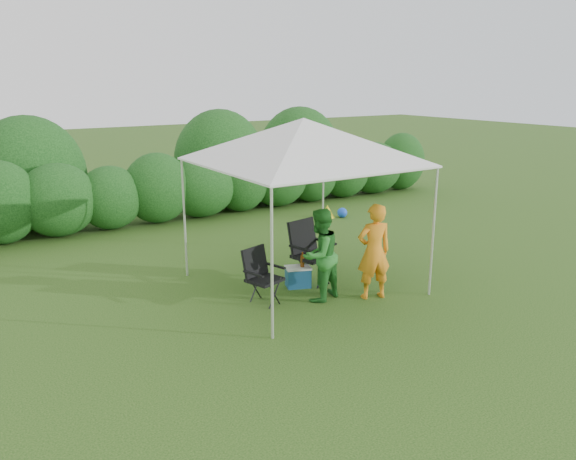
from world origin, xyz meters
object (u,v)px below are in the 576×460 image
canopy (303,141)px  man (374,251)px  chair_right (309,248)px  cooler (298,277)px  chair_left (261,272)px  woman (320,255)px

canopy → man: size_ratio=1.99×
chair_right → cooler: chair_right is taller
canopy → man: 2.10m
chair_left → woman: woman is taller
chair_right → man: size_ratio=0.69×
canopy → man: (0.63, -1.09, -1.68)m
canopy → cooler: 2.29m
chair_left → man: bearing=-43.6°
canopy → woman: bearing=-101.7°
canopy → chair_left: bearing=-163.7°
canopy → cooler: bearing=-163.0°
chair_right → man: (0.44, -1.18, 0.17)m
canopy → man: canopy is taller
chair_right → cooler: (-0.30, -0.13, -0.43)m
chair_left → chair_right: bearing=0.8°
chair_right → chair_left: 1.24m
woman → cooler: bearing=-109.1°
woman → canopy: bearing=-118.3°
woman → cooler: 0.87m
chair_left → man: man is taller
canopy → cooler: (-0.12, -0.04, -2.28)m
woman → cooler: woman is taller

